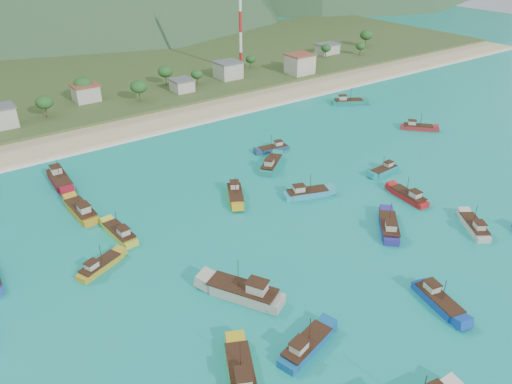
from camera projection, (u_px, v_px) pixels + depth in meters
ground at (297, 245)px, 98.19m from camera, size 600.00×600.00×0.00m
beach at (133, 127)px, 154.47m from camera, size 400.00×18.00×1.20m
land at (70, 82)px, 197.93m from camera, size 400.00×110.00×2.40m
surf_line at (146, 137)px, 147.70m from camera, size 400.00×2.50×0.08m
village at (151, 87)px, 176.80m from camera, size 212.34×30.59×7.35m
vegetation at (107, 90)px, 170.65m from camera, size 276.30×25.48×8.27m
radio_tower at (240, 11)px, 194.06m from camera, size 1.20×1.20×47.40m
boat_0 at (389, 227)px, 102.37m from camera, size 9.96×10.31×6.54m
boat_1 at (82, 211)px, 107.95m from camera, size 3.91×11.68×6.82m
boat_2 at (271, 165)px, 128.67m from camera, size 10.58×9.18×6.43m
boat_3 at (438, 301)px, 82.76m from camera, size 5.28×10.59×6.01m
boat_6 at (60, 180)px, 120.81m from camera, size 4.23×12.42×7.24m
boat_7 at (306, 347)px, 73.82m from camera, size 10.81×5.63×6.13m
boat_8 at (408, 197)px, 114.08m from camera, size 3.95×10.13×5.84m
boat_10 at (384, 170)px, 126.41m from camera, size 8.66×3.00×5.04m
boat_12 at (120, 234)px, 100.49m from camera, size 3.79×10.22×5.91m
boat_13 at (273, 149)px, 138.45m from camera, size 9.02×3.99×5.15m
boat_14 at (474, 227)px, 102.75m from camera, size 7.90×9.75×5.80m
boat_15 at (100, 267)px, 91.12m from camera, size 9.31×6.00×5.32m
boat_16 at (307, 194)px, 115.21m from camera, size 10.90×6.40×6.19m
boat_17 at (417, 128)px, 152.41m from camera, size 8.59×8.85×5.63m
boat_19 at (235, 195)px, 114.72m from camera, size 7.65×10.52×6.10m
boat_20 at (244, 293)px, 84.06m from camera, size 9.99×13.65×7.93m
boat_23 at (241, 375)px, 69.07m from camera, size 7.94×11.62×6.67m
boat_25 at (348, 102)px, 173.43m from camera, size 10.90×7.99×6.33m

